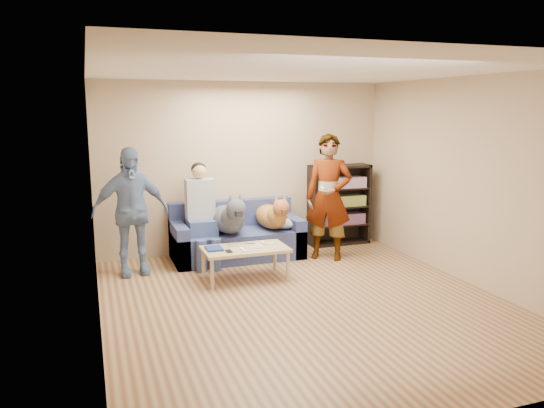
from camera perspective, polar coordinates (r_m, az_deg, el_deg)
name	(u,v)px	position (r m, az deg, el deg)	size (l,w,h in m)	color
ground	(306,303)	(6.20, 3.72, -10.58)	(5.00, 5.00, 0.00)	brown
ceiling	(309,70)	(5.80, 4.03, 14.16)	(5.00, 5.00, 0.00)	white
wall_back	(244,167)	(8.20, -3.00, 3.95)	(4.50, 4.50, 0.00)	tan
wall_front	(455,247)	(3.74, 19.09, -4.34)	(4.50, 4.50, 0.00)	tan
wall_left	(93,203)	(5.40, -18.66, 0.08)	(5.00, 5.00, 0.00)	tan
wall_right	(475,182)	(7.05, 20.96, 2.23)	(5.00, 5.00, 0.00)	tan
blanket	(285,223)	(7.94, 1.39, -2.11)	(0.41, 0.35, 0.14)	#A6A6AA
person_standing_right	(329,197)	(7.77, 6.10, 0.74)	(0.67, 0.44, 1.84)	gray
person_standing_left	(130,211)	(7.26, -14.99, -0.77)	(1.00, 0.42, 1.71)	#789BC1
held_controller	(322,188)	(7.49, 5.39, 1.71)	(0.04, 0.12, 0.03)	white
notebook_blue	(214,248)	(6.85, -6.25, -4.78)	(0.20, 0.26, 0.03)	navy
papers	(251,249)	(6.82, -2.27, -4.83)	(0.26, 0.20, 0.01)	white
magazine	(253,247)	(6.84, -2.08, -4.65)	(0.22, 0.17, 0.01)	#ABA089
camera_silver	(234,244)	(6.98, -4.14, -4.35)	(0.11, 0.06, 0.05)	#B6B7BB
controller_a	(263,243)	(7.07, -0.96, -4.21)	(0.04, 0.13, 0.03)	white
controller_b	(271,244)	(7.02, -0.13, -4.31)	(0.09, 0.06, 0.03)	white
headphone_cup_a	(260,246)	(6.94, -1.27, -4.54)	(0.07, 0.07, 0.02)	white
headphone_cup_b	(258,245)	(7.01, -1.48, -4.38)	(0.07, 0.07, 0.02)	silver
pen_orange	(247,251)	(6.75, -2.69, -5.03)	(0.01, 0.01, 0.14)	orange
pen_black	(250,243)	(7.10, -2.39, -4.25)	(0.01, 0.01, 0.14)	black
wallet	(229,251)	(6.72, -4.67, -5.08)	(0.07, 0.12, 0.01)	black
sofa	(236,239)	(7.93, -3.85, -3.77)	(1.90, 0.85, 0.82)	#515B93
person_seated	(201,210)	(7.58, -7.60, -0.68)	(0.40, 0.73, 1.47)	#444F96
dog_gray	(229,218)	(7.61, -4.67, -1.49)	(0.44, 1.27, 0.64)	#51555C
dog_tan	(273,215)	(7.88, 0.06, -1.24)	(0.40, 1.16, 0.57)	#AD7534
coffee_table	(245,251)	(6.91, -2.91, -5.09)	(1.10, 0.60, 0.42)	#D4C182
bookshelf	(339,203)	(8.69, 7.21, 0.11)	(1.00, 0.34, 1.30)	black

